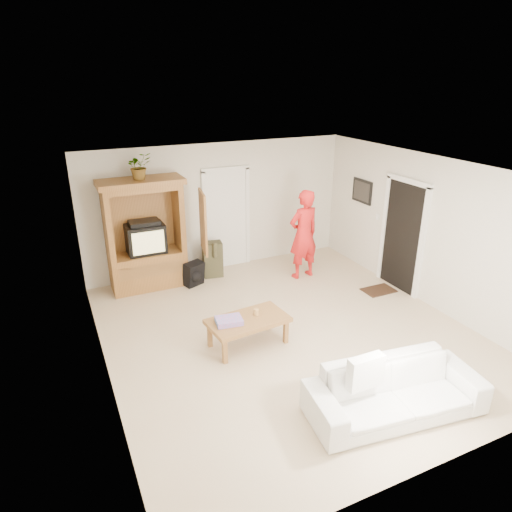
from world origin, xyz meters
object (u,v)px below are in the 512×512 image
at_px(armoire, 147,242).
at_px(man, 303,234).
at_px(sofa, 395,391).
at_px(coffee_table, 248,322).

xyz_separation_m(armoire, man, (2.89, -0.86, -0.01)).
distance_m(armoire, sofa, 5.19).
distance_m(man, sofa, 4.13).
height_order(armoire, coffee_table, armoire).
xyz_separation_m(armoire, sofa, (1.86, -4.81, -0.60)).
bearing_deg(coffee_table, man, 36.71).
xyz_separation_m(man, coffee_table, (-2.02, -1.84, -0.51)).
distance_m(sofa, coffee_table, 2.33).
height_order(sofa, coffee_table, sofa).
bearing_deg(man, coffee_table, 35.90).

